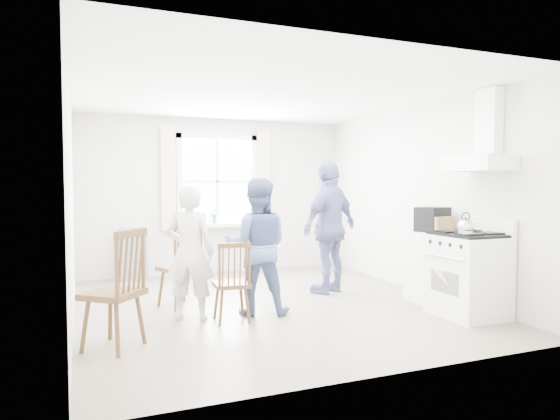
{
  "coord_description": "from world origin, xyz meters",
  "views": [
    {
      "loc": [
        -2.17,
        -5.75,
        1.51
      ],
      "look_at": [
        0.23,
        0.2,
        1.17
      ],
      "focal_mm": 32.0,
      "sensor_mm": 36.0,
      "label": 1
    }
  ],
  "objects_px": {
    "windsor_chair_b": "(233,273)",
    "person_right": "(330,227)",
    "gas_stove": "(468,274)",
    "stereo_stack": "(432,220)",
    "windsor_chair_c": "(124,276)",
    "windsor_chair_a": "(185,256)",
    "low_cabinet": "(432,267)",
    "person_mid": "(257,246)",
    "person_left": "(190,253)"
  },
  "relations": [
    {
      "from": "windsor_chair_b",
      "to": "person_right",
      "type": "distance_m",
      "value": 1.98
    },
    {
      "from": "gas_stove",
      "to": "windsor_chair_b",
      "type": "bearing_deg",
      "value": 164.41
    },
    {
      "from": "stereo_stack",
      "to": "windsor_chair_c",
      "type": "relative_size",
      "value": 0.37
    },
    {
      "from": "stereo_stack",
      "to": "windsor_chair_b",
      "type": "xyz_separation_m",
      "value": [
        -2.61,
        0.01,
        -0.51
      ]
    },
    {
      "from": "windsor_chair_a",
      "to": "windsor_chair_b",
      "type": "relative_size",
      "value": 1.17
    },
    {
      "from": "stereo_stack",
      "to": "gas_stove",
      "type": "bearing_deg",
      "value": -94.6
    },
    {
      "from": "low_cabinet",
      "to": "windsor_chair_b",
      "type": "relative_size",
      "value": 1.01
    },
    {
      "from": "stereo_stack",
      "to": "windsor_chair_a",
      "type": "xyz_separation_m",
      "value": [
        -2.96,
        0.88,
        -0.42
      ]
    },
    {
      "from": "windsor_chair_a",
      "to": "windsor_chair_c",
      "type": "distance_m",
      "value": 1.55
    },
    {
      "from": "person_mid",
      "to": "person_left",
      "type": "bearing_deg",
      "value": 18.92
    },
    {
      "from": "gas_stove",
      "to": "stereo_stack",
      "type": "relative_size",
      "value": 2.71
    },
    {
      "from": "windsor_chair_c",
      "to": "gas_stove",
      "type": "bearing_deg",
      "value": -3.99
    },
    {
      "from": "stereo_stack",
      "to": "person_left",
      "type": "relative_size",
      "value": 0.28
    },
    {
      "from": "windsor_chair_b",
      "to": "person_right",
      "type": "relative_size",
      "value": 0.49
    },
    {
      "from": "windsor_chair_b",
      "to": "person_left",
      "type": "height_order",
      "value": "person_left"
    },
    {
      "from": "stereo_stack",
      "to": "windsor_chair_a",
      "type": "relative_size",
      "value": 0.4
    },
    {
      "from": "person_mid",
      "to": "windsor_chair_a",
      "type": "bearing_deg",
      "value": -17.85
    },
    {
      "from": "person_left",
      "to": "person_mid",
      "type": "xyz_separation_m",
      "value": [
        0.78,
        -0.03,
        0.04
      ]
    },
    {
      "from": "gas_stove",
      "to": "person_left",
      "type": "distance_m",
      "value": 3.15
    },
    {
      "from": "windsor_chair_b",
      "to": "windsor_chair_a",
      "type": "bearing_deg",
      "value": 111.85
    },
    {
      "from": "low_cabinet",
      "to": "person_mid",
      "type": "height_order",
      "value": "person_mid"
    },
    {
      "from": "gas_stove",
      "to": "stereo_stack",
      "type": "bearing_deg",
      "value": 85.4
    },
    {
      "from": "person_left",
      "to": "low_cabinet",
      "type": "bearing_deg",
      "value": -161.48
    },
    {
      "from": "windsor_chair_b",
      "to": "person_left",
      "type": "xyz_separation_m",
      "value": [
        -0.41,
        0.32,
        0.21
      ]
    },
    {
      "from": "low_cabinet",
      "to": "windsor_chair_a",
      "type": "xyz_separation_m",
      "value": [
        -2.97,
        0.88,
        0.18
      ]
    },
    {
      "from": "gas_stove",
      "to": "windsor_chair_c",
      "type": "xyz_separation_m",
      "value": [
        -3.72,
        0.26,
        0.19
      ]
    },
    {
      "from": "windsor_chair_a",
      "to": "stereo_stack",
      "type": "bearing_deg",
      "value": -16.62
    },
    {
      "from": "low_cabinet",
      "to": "person_right",
      "type": "xyz_separation_m",
      "value": [
        -0.94,
        1.0,
        0.46
      ]
    },
    {
      "from": "gas_stove",
      "to": "low_cabinet",
      "type": "height_order",
      "value": "gas_stove"
    },
    {
      "from": "gas_stove",
      "to": "person_left",
      "type": "height_order",
      "value": "person_left"
    },
    {
      "from": "windsor_chair_a",
      "to": "person_left",
      "type": "bearing_deg",
      "value": -95.85
    },
    {
      "from": "windsor_chair_b",
      "to": "person_mid",
      "type": "bearing_deg",
      "value": 38.06
    },
    {
      "from": "person_mid",
      "to": "person_right",
      "type": "bearing_deg",
      "value": -131.01
    },
    {
      "from": "gas_stove",
      "to": "windsor_chair_c",
      "type": "relative_size",
      "value": 1.01
    },
    {
      "from": "gas_stove",
      "to": "windsor_chair_b",
      "type": "relative_size",
      "value": 1.26
    },
    {
      "from": "windsor_chair_c",
      "to": "person_mid",
      "type": "height_order",
      "value": "person_mid"
    },
    {
      "from": "windsor_chair_a",
      "to": "gas_stove",
      "type": "bearing_deg",
      "value": -28.58
    },
    {
      "from": "gas_stove",
      "to": "low_cabinet",
      "type": "bearing_deg",
      "value": 84.32
    },
    {
      "from": "low_cabinet",
      "to": "stereo_stack",
      "type": "xyz_separation_m",
      "value": [
        -0.01,
        -0.0,
        0.61
      ]
    },
    {
      "from": "person_left",
      "to": "windsor_chair_b",
      "type": "bearing_deg",
      "value": 166.6
    },
    {
      "from": "stereo_stack",
      "to": "windsor_chair_c",
      "type": "bearing_deg",
      "value": -173.36
    },
    {
      "from": "low_cabinet",
      "to": "person_mid",
      "type": "relative_size",
      "value": 0.57
    },
    {
      "from": "low_cabinet",
      "to": "person_mid",
      "type": "bearing_deg",
      "value": 172.35
    },
    {
      "from": "windsor_chair_c",
      "to": "low_cabinet",
      "type": "bearing_deg",
      "value": 6.64
    },
    {
      "from": "person_right",
      "to": "windsor_chair_c",
      "type": "bearing_deg",
      "value": 1.09
    },
    {
      "from": "person_mid",
      "to": "stereo_stack",
      "type": "bearing_deg",
      "value": -166.71
    },
    {
      "from": "person_mid",
      "to": "low_cabinet",
      "type": "bearing_deg",
      "value": -166.63
    },
    {
      "from": "person_mid",
      "to": "windsor_chair_b",
      "type": "bearing_deg",
      "value": 59.08
    },
    {
      "from": "person_left",
      "to": "person_right",
      "type": "height_order",
      "value": "person_right"
    },
    {
      "from": "windsor_chair_a",
      "to": "person_left",
      "type": "xyz_separation_m",
      "value": [
        -0.06,
        -0.55,
        0.12
      ]
    }
  ]
}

